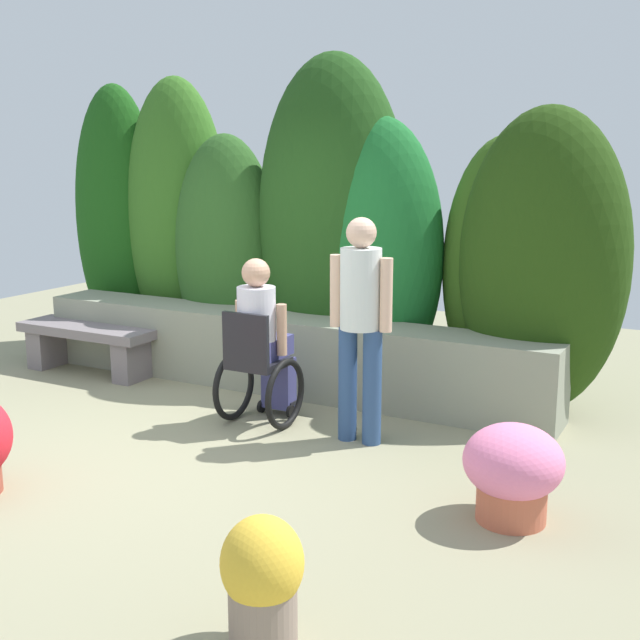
{
  "coord_description": "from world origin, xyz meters",
  "views": [
    {
      "loc": [
        3.63,
        -4.19,
        2.11
      ],
      "look_at": [
        0.79,
        1.14,
        0.85
      ],
      "focal_mm": 44.74,
      "sensor_mm": 36.0,
      "label": 1
    }
  ],
  "objects_px": {
    "person_in_wheelchair": "(261,347)",
    "flower_pot_purple_near": "(262,579)",
    "flower_pot_red_accent": "(513,470)",
    "person_standing_companion": "(361,315)",
    "stone_bench": "(89,342)"
  },
  "relations": [
    {
      "from": "person_in_wheelchair",
      "to": "flower_pot_purple_near",
      "type": "height_order",
      "value": "person_in_wheelchair"
    },
    {
      "from": "person_in_wheelchair",
      "to": "flower_pot_red_accent",
      "type": "height_order",
      "value": "person_in_wheelchair"
    },
    {
      "from": "person_standing_companion",
      "to": "flower_pot_red_accent",
      "type": "height_order",
      "value": "person_standing_companion"
    },
    {
      "from": "person_standing_companion",
      "to": "stone_bench",
      "type": "bearing_deg",
      "value": 167.16
    },
    {
      "from": "person_in_wheelchair",
      "to": "flower_pot_red_accent",
      "type": "xyz_separation_m",
      "value": [
        2.22,
        -0.79,
        -0.31
      ]
    },
    {
      "from": "stone_bench",
      "to": "person_in_wheelchair",
      "type": "distance_m",
      "value": 2.35
    },
    {
      "from": "flower_pot_purple_near",
      "to": "flower_pot_red_accent",
      "type": "relative_size",
      "value": 1.04
    },
    {
      "from": "person_standing_companion",
      "to": "flower_pot_purple_near",
      "type": "distance_m",
      "value": 2.68
    },
    {
      "from": "flower_pot_purple_near",
      "to": "stone_bench",
      "type": "bearing_deg",
      "value": 142.35
    },
    {
      "from": "stone_bench",
      "to": "flower_pot_red_accent",
      "type": "height_order",
      "value": "flower_pot_red_accent"
    },
    {
      "from": "person_standing_companion",
      "to": "flower_pot_purple_near",
      "type": "relative_size",
      "value": 2.76
    },
    {
      "from": "person_in_wheelchair",
      "to": "flower_pot_purple_near",
      "type": "bearing_deg",
      "value": -50.57
    },
    {
      "from": "flower_pot_purple_near",
      "to": "person_standing_companion",
      "type": "bearing_deg",
      "value": 105.98
    },
    {
      "from": "flower_pot_purple_near",
      "to": "flower_pot_red_accent",
      "type": "bearing_deg",
      "value": 69.82
    },
    {
      "from": "flower_pot_red_accent",
      "to": "stone_bench",
      "type": "bearing_deg",
      "value": 164.36
    }
  ]
}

